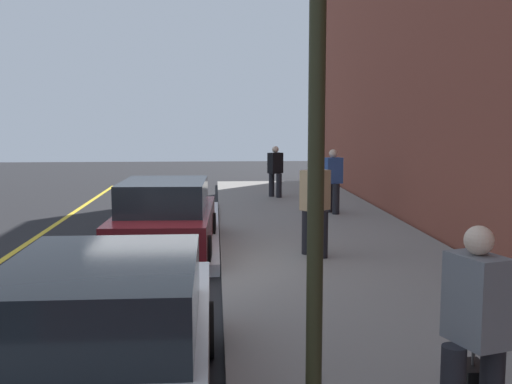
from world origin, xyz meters
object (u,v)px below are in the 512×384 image
(pedestrian_black_coat, at_px, (275,170))
(pedestrian_blue_coat, at_px, (333,179))
(parked_car_white, at_px, (107,339))
(pedestrian_grey_coat, at_px, (475,329))
(parked_car_maroon, at_px, (165,218))
(traffic_light_pole, at_px, (317,47))
(pedestrian_tan_coat, at_px, (315,204))

(pedestrian_black_coat, xyz_separation_m, pedestrian_blue_coat, (-3.54, -1.22, 0.04))
(parked_car_white, height_order, pedestrian_grey_coat, pedestrian_grey_coat)
(parked_car_maroon, bearing_deg, traffic_light_pole, -167.60)
(pedestrian_blue_coat, bearing_deg, traffic_light_pole, 168.43)
(parked_car_white, distance_m, traffic_light_pole, 3.14)
(pedestrian_blue_coat, xyz_separation_m, traffic_light_pole, (-12.02, 2.46, 2.13))
(pedestrian_blue_coat, bearing_deg, parked_car_maroon, 135.66)
(pedestrian_grey_coat, distance_m, pedestrian_tan_coat, 6.71)
(parked_car_white, height_order, pedestrian_black_coat, pedestrian_black_coat)
(pedestrian_grey_coat, relative_size, pedestrian_tan_coat, 0.94)
(pedestrian_grey_coat, distance_m, pedestrian_blue_coat, 11.92)
(parked_car_white, xyz_separation_m, pedestrian_blue_coat, (11.01, -4.15, 0.32))
(pedestrian_tan_coat, bearing_deg, pedestrian_blue_coat, -14.47)
(pedestrian_black_coat, distance_m, pedestrian_blue_coat, 3.74)
(pedestrian_black_coat, height_order, pedestrian_blue_coat, pedestrian_blue_coat)
(pedestrian_black_coat, bearing_deg, parked_car_white, 168.61)
(traffic_light_pole, bearing_deg, pedestrian_grey_coat, -82.84)
(pedestrian_grey_coat, bearing_deg, pedestrian_black_coat, 0.17)
(parked_car_white, distance_m, pedestrian_black_coat, 14.84)
(parked_car_white, distance_m, parked_car_maroon, 6.74)
(pedestrian_black_coat, bearing_deg, pedestrian_grey_coat, -179.83)
(pedestrian_tan_coat, bearing_deg, traffic_light_pole, 170.65)
(parked_car_maroon, bearing_deg, pedestrian_tan_coat, -107.37)
(pedestrian_black_coat, height_order, pedestrian_grey_coat, pedestrian_grey_coat)
(parked_car_maroon, relative_size, pedestrian_tan_coat, 2.30)
(parked_car_maroon, relative_size, pedestrian_grey_coat, 2.44)
(pedestrian_tan_coat, bearing_deg, parked_car_maroon, 72.63)
(parked_car_white, relative_size, traffic_light_pole, 0.97)
(traffic_light_pole, bearing_deg, pedestrian_blue_coat, -11.57)
(parked_car_maroon, xyz_separation_m, traffic_light_pole, (-7.76, -1.71, 2.45))
(traffic_light_pole, bearing_deg, pedestrian_tan_coat, -9.35)
(parked_car_white, xyz_separation_m, pedestrian_tan_coat, (5.85, -2.82, 0.38))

